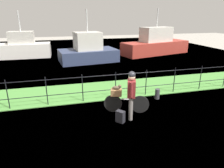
{
  "coord_description": "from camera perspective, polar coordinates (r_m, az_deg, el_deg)",
  "views": [
    {
      "loc": [
        -1.42,
        -5.17,
        3.35
      ],
      "look_at": [
        0.36,
        1.65,
        0.9
      ],
      "focal_mm": 31.55,
      "sensor_mm": 36.0,
      "label": 1
    }
  ],
  "objects": [
    {
      "name": "iron_fence",
      "position": [
        8.08,
        -3.69,
        -0.26
      ],
      "size": [
        18.04,
        0.04,
        1.17
      ],
      "color": "black",
      "rests_on": "ground"
    },
    {
      "name": "moored_boat_mid",
      "position": [
        18.76,
        12.49,
        11.16
      ],
      "size": [
        6.74,
        3.54,
        4.0
      ],
      "color": "#9E3328",
      "rests_on": "ground"
    },
    {
      "name": "moored_boat_far",
      "position": [
        18.34,
        -24.41,
        9.53
      ],
      "size": [
        4.4,
        1.71,
        3.75
      ],
      "color": "silver",
      "rests_on": "ground"
    },
    {
      "name": "harbor_water",
      "position": [
        15.74,
        -9.2,
        6.65
      ],
      "size": [
        30.0,
        30.0,
        0.0
      ],
      "primitive_type": "plane",
      "color": "#426684",
      "rests_on": "ground"
    },
    {
      "name": "moored_boat_near",
      "position": [
        15.33,
        -6.96,
        9.45
      ],
      "size": [
        4.57,
        2.93,
        3.81
      ],
      "color": "#2D3856",
      "rests_on": "ground"
    },
    {
      "name": "cyclist_person",
      "position": [
        6.5,
        5.62,
        -2.09
      ],
      "size": [
        0.38,
        0.52,
        1.68
      ],
      "color": "slate",
      "rests_on": "ground"
    },
    {
      "name": "terrier_dog",
      "position": [
        6.94,
        1.48,
        -0.98
      ],
      "size": [
        0.32,
        0.22,
        0.18
      ],
      "color": "#4C3D2D",
      "rests_on": "wooden_crate"
    },
    {
      "name": "grass_strip",
      "position": [
        9.28,
        -4.86,
        -1.97
      ],
      "size": [
        27.0,
        2.4,
        0.03
      ],
      "primitive_type": "cube",
      "color": "#478438",
      "rests_on": "ground"
    },
    {
      "name": "backpack_on_paving",
      "position": [
        6.59,
        2.43,
        -9.4
      ],
      "size": [
        0.32,
        0.33,
        0.4
      ],
      "primitive_type": "cube",
      "rotation": [
        0.0,
        0.0,
        5.41
      ],
      "color": "black",
      "rests_on": "ground"
    },
    {
      "name": "ground_plane",
      "position": [
        6.32,
        0.62,
        -12.84
      ],
      "size": [
        60.0,
        60.0,
        0.0
      ],
      "primitive_type": "plane",
      "color": "gray"
    },
    {
      "name": "bicycle_main",
      "position": [
        7.17,
        4.04,
        -5.64
      ],
      "size": [
        1.56,
        0.57,
        0.66
      ],
      "color": "black",
      "rests_on": "ground"
    },
    {
      "name": "mooring_bollard",
      "position": [
        8.56,
        12.98,
        -2.82
      ],
      "size": [
        0.2,
        0.2,
        0.43
      ],
      "primitive_type": "cylinder",
      "color": "#38383D",
      "rests_on": "ground"
    },
    {
      "name": "wooden_crate",
      "position": [
        7.01,
        1.26,
        -2.43
      ],
      "size": [
        0.46,
        0.4,
        0.22
      ],
      "primitive_type": "cube",
      "rotation": [
        0.0,
        0.0,
        -0.33
      ],
      "color": "brown",
      "rests_on": "bicycle_main"
    }
  ]
}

